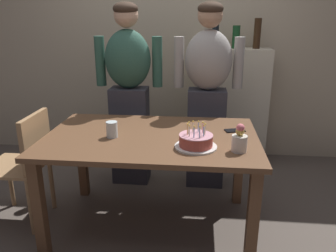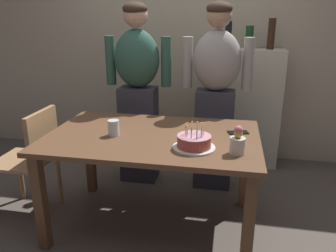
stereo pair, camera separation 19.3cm
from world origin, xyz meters
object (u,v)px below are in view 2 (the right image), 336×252
at_px(water_glass_near, 114,128).
at_px(cell_phone, 238,132).
at_px(flower_vase, 238,142).
at_px(person_man_bearded, 138,92).
at_px(dining_chair, 33,155).
at_px(birthday_cake, 194,142).
at_px(person_woman_cardigan, 216,96).

xyz_separation_m(water_glass_near, cell_phone, (0.87, 0.22, -0.05)).
height_order(water_glass_near, flower_vase, flower_vase).
distance_m(water_glass_near, person_man_bearded, 0.81).
xyz_separation_m(water_glass_near, person_man_bearded, (-0.05, 0.80, 0.08)).
relative_size(cell_phone, dining_chair, 0.17).
height_order(birthday_cake, flower_vase, flower_vase).
bearing_deg(dining_chair, birthday_cake, 81.91).
distance_m(birthday_cake, person_woman_cardigan, 0.95).
xyz_separation_m(birthday_cake, cell_phone, (0.28, 0.35, -0.04)).
distance_m(birthday_cake, cell_phone, 0.45).
distance_m(flower_vase, person_woman_cardigan, 0.99).
xyz_separation_m(birthday_cake, flower_vase, (0.27, -0.04, 0.04)).
xyz_separation_m(birthday_cake, water_glass_near, (-0.59, 0.14, 0.01)).
xyz_separation_m(cell_phone, flower_vase, (-0.01, -0.39, 0.07)).
distance_m(water_glass_near, cell_phone, 0.89).
height_order(flower_vase, dining_chair, flower_vase).
relative_size(birthday_cake, flower_vase, 1.51).
bearing_deg(birthday_cake, person_woman_cardigan, 85.10).
relative_size(water_glass_near, flower_vase, 0.62).
relative_size(person_man_bearded, dining_chair, 1.90).
bearing_deg(flower_vase, person_woman_cardigan, 100.98).
relative_size(flower_vase, dining_chair, 0.21).
distance_m(cell_phone, dining_chair, 1.58).
relative_size(water_glass_near, cell_phone, 0.77).
distance_m(person_man_bearded, dining_chair, 1.05).
bearing_deg(person_woman_cardigan, dining_chair, 29.23).
height_order(birthday_cake, cell_phone, birthday_cake).
bearing_deg(person_man_bearded, cell_phone, 147.32).
xyz_separation_m(water_glass_near, flower_vase, (0.85, -0.17, 0.02)).
bearing_deg(person_man_bearded, person_woman_cardigan, -180.00).
xyz_separation_m(cell_phone, dining_chair, (-1.55, -0.17, -0.23)).
bearing_deg(dining_chair, water_glass_near, 86.32).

